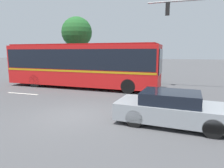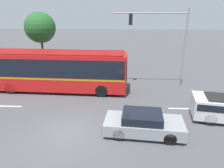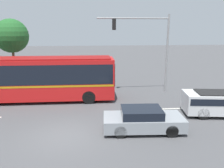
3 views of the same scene
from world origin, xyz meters
name	(u,v)px [view 2 (image 2 of 3)]	position (x,y,z in m)	size (l,w,h in m)	color
ground_plane	(69,133)	(0.00, 0.00, 0.00)	(140.00, 140.00, 0.00)	#4C4C4F
city_bus	(55,69)	(-2.79, 6.53, 1.93)	(12.25, 2.94, 3.40)	red
sedan_foreground	(143,124)	(4.19, 0.20, 0.63)	(4.49, 2.22, 1.29)	gray
traffic_light_pole	(168,36)	(6.70, 8.02, 4.51)	(6.20, 0.24, 6.75)	gray
flowering_hedge	(80,70)	(-1.58, 10.83, 0.67)	(8.28, 1.36, 1.37)	#286028
street_tree_left	(40,28)	(-6.04, 12.31, 4.86)	(3.28, 3.28, 6.52)	brown
lane_stripe_near	(6,106)	(-5.52, 3.11, 0.01)	(2.40, 0.16, 0.01)	silver
lane_stripe_mid	(185,109)	(7.47, 3.45, 0.01)	(2.40, 0.16, 0.01)	silver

